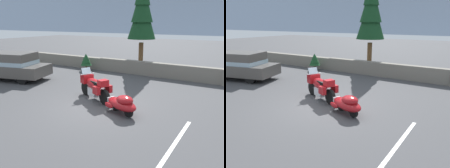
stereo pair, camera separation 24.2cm
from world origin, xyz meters
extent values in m
plane|color=#424244|center=(0.00, 0.00, 0.00)|extent=(80.00, 80.00, 0.00)
cube|color=slate|center=(-8.00, 6.42, 0.42)|extent=(8.00, 0.49, 0.85)
cube|color=slate|center=(0.00, 6.37, 0.44)|extent=(8.00, 0.45, 0.89)
cylinder|color=black|center=(-1.33, 0.94, 0.33)|extent=(0.66, 0.40, 0.66)
cylinder|color=black|center=(0.17, 0.25, 0.33)|extent=(0.66, 0.40, 0.66)
cube|color=silver|center=(-0.53, 0.58, 0.38)|extent=(0.73, 0.65, 0.36)
ellipsoid|color=maroon|center=(-0.62, 0.62, 0.71)|extent=(1.27, 0.90, 0.48)
cube|color=maroon|center=(-1.19, 0.88, 0.83)|extent=(0.54, 0.62, 0.40)
cube|color=#9EB7C6|center=(-1.24, 0.90, 1.16)|extent=(0.35, 0.48, 0.34)
cube|color=black|center=(-0.35, 0.49, 0.81)|extent=(0.66, 0.56, 0.16)
cube|color=maroon|center=(0.08, 0.30, 0.91)|extent=(0.46, 0.50, 0.28)
cube|color=maroon|center=(-0.09, 0.04, 0.63)|extent=(0.43, 0.31, 0.32)
cube|color=maroon|center=(0.16, 0.59, 0.63)|extent=(0.43, 0.31, 0.32)
cylinder|color=silver|center=(-1.14, 0.86, 1.06)|extent=(0.33, 0.65, 0.04)
cylinder|color=silver|center=(-1.28, 0.92, 0.58)|extent=(0.26, 0.17, 0.54)
cylinder|color=black|center=(0.91, -0.08, 0.22)|extent=(0.44, 0.27, 0.44)
cylinder|color=black|center=(1.66, -0.42, 0.22)|extent=(0.44, 0.27, 0.44)
ellipsoid|color=maroon|center=(1.28, -0.25, 0.38)|extent=(1.65, 1.24, 0.40)
ellipsoid|color=maroon|center=(1.44, -0.33, 0.60)|extent=(0.89, 0.81, 0.32)
cube|color=silver|center=(0.63, 0.04, 0.36)|extent=(0.19, 0.32, 0.24)
ellipsoid|color=maroon|center=(0.77, -0.37, 0.28)|extent=(0.53, 0.34, 0.20)
ellipsoid|color=maroon|center=(1.04, 0.21, 0.28)|extent=(0.53, 0.34, 0.20)
cylinder|color=silver|center=(0.28, 0.21, 0.27)|extent=(0.66, 0.34, 0.05)
cylinder|color=black|center=(-5.58, 0.66, 0.34)|extent=(0.71, 0.39, 0.68)
cylinder|color=black|center=(-6.01, 2.26, 0.34)|extent=(0.71, 0.39, 0.68)
cube|color=#514C47|center=(-7.23, 1.06, 0.61)|extent=(5.14, 3.15, 0.64)
cube|color=#514C47|center=(-7.00, 1.13, 1.28)|extent=(3.00, 2.35, 0.70)
cube|color=#9EB7C6|center=(-7.00, 1.13, 1.05)|extent=(3.06, 2.40, 0.24)
cylinder|color=brown|center=(-1.58, 7.78, 0.98)|extent=(0.33, 0.33, 1.97)
cone|color=#143D1E|center=(-1.58, 7.78, 3.78)|extent=(1.97, 1.97, 3.11)
cone|color=#143D1E|center=(-1.58, 7.78, 4.72)|extent=(1.52, 1.52, 2.72)
cylinder|color=brown|center=(-4.78, 5.51, 0.18)|extent=(0.16, 0.16, 0.35)
cone|color=#194723|center=(-4.78, 5.51, 0.68)|extent=(0.81, 0.81, 0.56)
cone|color=#194723|center=(-4.78, 5.51, 0.85)|extent=(0.63, 0.63, 0.49)
cone|color=#194723|center=(-4.78, 5.51, 1.02)|extent=(0.45, 0.45, 0.42)
cube|color=silver|center=(3.68, -1.50, 0.00)|extent=(0.12, 3.60, 0.01)
camera|label=1|loc=(5.21, -7.47, 3.37)|focal=37.06mm
camera|label=2|loc=(5.41, -7.34, 3.37)|focal=37.06mm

